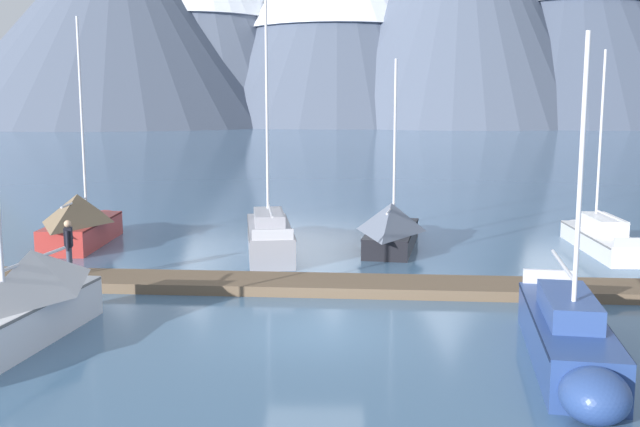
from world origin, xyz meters
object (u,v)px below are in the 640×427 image
object	(u,v)px
sailboat_second_berth	(18,304)
sailboat_outer_slip	(599,236)
sailboat_mid_dock_port	(269,233)
sailboat_nearest_berth	(83,220)
sailboat_far_berth	(569,339)
person_on_dock	(69,244)
sailboat_mid_dock_starboard	(393,226)

from	to	relation	value
sailboat_second_berth	sailboat_outer_slip	bearing A→B (deg)	33.63
sailboat_mid_dock_port	sailboat_outer_slip	size ratio (longest dim) A/B	1.24
sailboat_nearest_berth	sailboat_mid_dock_port	size ratio (longest dim) A/B	0.95
sailboat_mid_dock_port	sailboat_far_berth	bearing A→B (deg)	-58.69
sailboat_second_berth	sailboat_outer_slip	distance (m)	20.76
sailboat_far_berth	sailboat_outer_slip	world-z (taller)	sailboat_outer_slip
person_on_dock	sailboat_second_berth	bearing A→B (deg)	-80.62
sailboat_far_berth	person_on_dock	world-z (taller)	sailboat_far_berth
sailboat_nearest_berth	person_on_dock	bearing A→B (deg)	-74.19
sailboat_far_berth	person_on_dock	bearing A→B (deg)	152.26
sailboat_mid_dock_starboard	sailboat_far_berth	world-z (taller)	sailboat_mid_dock_starboard
person_on_dock	sailboat_mid_dock_port	bearing A→B (deg)	43.65
sailboat_second_berth	sailboat_outer_slip	xyz separation A→B (m)	(17.28, 11.49, -0.47)
sailboat_nearest_berth	sailboat_second_berth	size ratio (longest dim) A/B	0.99
sailboat_outer_slip	sailboat_second_berth	bearing A→B (deg)	-146.37
sailboat_mid_dock_port	sailboat_outer_slip	bearing A→B (deg)	1.99
sailboat_nearest_berth	sailboat_far_berth	bearing A→B (deg)	-41.77
sailboat_far_berth	person_on_dock	distance (m)	14.77
sailboat_outer_slip	sailboat_mid_dock_port	bearing A→B (deg)	-178.01
sailboat_far_berth	sailboat_mid_dock_starboard	bearing A→B (deg)	101.66
sailboat_second_berth	sailboat_mid_dock_starboard	world-z (taller)	sailboat_second_berth
sailboat_second_berth	sailboat_mid_dock_port	xyz separation A→B (m)	(4.68, 11.05, -0.33)
sailboat_mid_dock_starboard	sailboat_nearest_berth	bearing A→B (deg)	178.77
sailboat_mid_dock_starboard	sailboat_outer_slip	world-z (taller)	sailboat_outer_slip
sailboat_far_berth	person_on_dock	xyz separation A→B (m)	(-13.06, 6.87, 0.63)
sailboat_mid_dock_starboard	sailboat_outer_slip	size ratio (longest dim) A/B	0.96
sailboat_mid_dock_starboard	sailboat_mid_dock_port	bearing A→B (deg)	-170.51
sailboat_mid_dock_port	sailboat_far_berth	size ratio (longest dim) A/B	1.36
sailboat_mid_dock_port	person_on_dock	world-z (taller)	sailboat_mid_dock_port
sailboat_second_berth	sailboat_mid_dock_starboard	xyz separation A→B (m)	(9.43, 11.85, -0.16)
sailboat_second_berth	sailboat_mid_dock_port	bearing A→B (deg)	67.05
sailboat_mid_dock_starboard	sailboat_outer_slip	xyz separation A→B (m)	(7.85, -0.36, -0.31)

